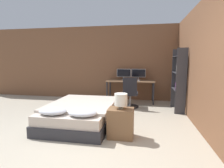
% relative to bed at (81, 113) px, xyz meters
% --- Properties ---
extents(ground_plane, '(20.00, 20.00, 0.00)m').
position_rel_bed_xyz_m(ground_plane, '(0.55, -1.27, -0.24)').
color(ground_plane, '#B2A893').
extents(wall_back, '(12.00, 0.06, 2.70)m').
position_rel_bed_xyz_m(wall_back, '(0.55, 2.73, 1.11)').
color(wall_back, brown).
rests_on(wall_back, ground_plane).
extents(wall_side_right, '(0.06, 12.00, 2.70)m').
position_rel_bed_xyz_m(wall_side_right, '(2.58, 0.23, 1.11)').
color(wall_side_right, brown).
rests_on(wall_side_right, ground_plane).
extents(bed, '(1.45, 1.96, 0.55)m').
position_rel_bed_xyz_m(bed, '(0.00, 0.00, 0.00)').
color(bed, '#2D2D33').
rests_on(bed, ground_plane).
extents(nightstand, '(0.47, 0.35, 0.56)m').
position_rel_bed_xyz_m(nightstand, '(1.00, -0.58, 0.04)').
color(nightstand, brown).
rests_on(nightstand, ground_plane).
extents(bedside_lamp, '(0.24, 0.24, 0.29)m').
position_rel_bed_xyz_m(bedside_lamp, '(1.00, -0.58, 0.49)').
color(bedside_lamp, gray).
rests_on(bedside_lamp, nightstand).
extents(desk, '(1.65, 0.67, 0.76)m').
position_rel_bed_xyz_m(desk, '(0.96, 2.32, 0.44)').
color(desk, '#846042').
rests_on(desk, ground_plane).
extents(monitor_left, '(0.50, 0.16, 0.39)m').
position_rel_bed_xyz_m(monitor_left, '(0.69, 2.56, 0.75)').
color(monitor_left, '#B7B7BC').
rests_on(monitor_left, desk).
extents(monitor_right, '(0.50, 0.16, 0.39)m').
position_rel_bed_xyz_m(monitor_right, '(1.22, 2.56, 0.75)').
color(monitor_right, '#B7B7BC').
rests_on(monitor_right, desk).
extents(keyboard, '(0.40, 0.13, 0.02)m').
position_rel_bed_xyz_m(keyboard, '(0.96, 2.09, 0.53)').
color(keyboard, '#B7B7BC').
rests_on(keyboard, desk).
extents(computer_mouse, '(0.07, 0.05, 0.04)m').
position_rel_bed_xyz_m(computer_mouse, '(1.25, 2.09, 0.54)').
color(computer_mouse, '#B7B7BC').
rests_on(computer_mouse, desk).
extents(office_chair, '(0.52, 0.52, 0.94)m').
position_rel_bed_xyz_m(office_chair, '(1.01, 1.57, 0.14)').
color(office_chair, black).
rests_on(office_chair, ground_plane).
extents(bookshelf, '(0.28, 0.76, 1.78)m').
position_rel_bed_xyz_m(bookshelf, '(2.39, 1.44, 0.73)').
color(bookshelf, '#333338').
rests_on(bookshelf, ground_plane).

